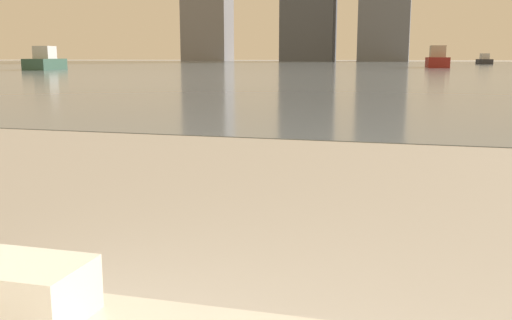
% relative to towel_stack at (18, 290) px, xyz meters
% --- Properties ---
extents(towel_stack, '(0.29, 0.18, 0.12)m').
position_rel_towel_stack_xyz_m(towel_stack, '(0.00, 0.00, 0.00)').
color(towel_stack, silver).
rests_on(towel_stack, bathtub).
extents(harbor_water, '(180.00, 110.00, 0.01)m').
position_rel_towel_stack_xyz_m(harbor_water, '(0.01, 61.01, -0.55)').
color(harbor_water, slate).
rests_on(harbor_water, ground_plane).
extents(harbor_boat_0, '(2.00, 5.32, 1.97)m').
position_rel_towel_stack_xyz_m(harbor_boat_0, '(2.88, 54.03, 0.15)').
color(harbor_boat_0, maroon).
rests_on(harbor_boat_0, harbor_water).
extents(harbor_boat_1, '(2.65, 4.98, 1.78)m').
position_rel_towel_stack_xyz_m(harbor_boat_1, '(-26.22, 37.22, 0.08)').
color(harbor_boat_1, '#335647').
rests_on(harbor_boat_1, harbor_water).
extents(harbor_boat_2, '(1.77, 3.80, 1.37)m').
position_rel_towel_stack_xyz_m(harbor_boat_2, '(9.63, 78.52, -0.06)').
color(harbor_boat_2, '#2D2D33').
rests_on(harbor_boat_2, harbor_water).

